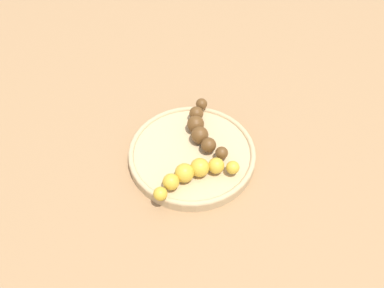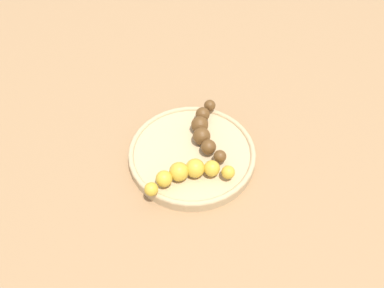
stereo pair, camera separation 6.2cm
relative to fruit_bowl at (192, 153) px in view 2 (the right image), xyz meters
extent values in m
plane|color=#936D47|center=(0.00, 0.00, -0.01)|extent=(2.40, 2.40, 0.00)
cylinder|color=tan|center=(0.00, 0.00, 0.00)|extent=(0.23, 0.23, 0.02)
torus|color=tan|center=(0.00, 0.00, 0.01)|extent=(0.23, 0.23, 0.01)
sphere|color=#593819|center=(0.04, -0.10, 0.02)|extent=(0.02, 0.02, 0.02)
sphere|color=#593819|center=(0.03, -0.07, 0.02)|extent=(0.03, 0.03, 0.03)
sphere|color=#593819|center=(0.02, -0.05, 0.02)|extent=(0.03, 0.03, 0.03)
sphere|color=#593819|center=(0.00, -0.03, 0.02)|extent=(0.03, 0.03, 0.03)
sphere|color=#593819|center=(-0.03, -0.01, 0.02)|extent=(0.03, 0.03, 0.03)
sphere|color=#593819|center=(-0.05, -0.01, 0.02)|extent=(0.02, 0.02, 0.02)
sphere|color=gold|center=(-0.08, 0.01, 0.02)|extent=(0.02, 0.02, 0.02)
sphere|color=gold|center=(-0.06, 0.02, 0.02)|extent=(0.03, 0.03, 0.03)
sphere|color=gold|center=(-0.04, 0.04, 0.02)|extent=(0.03, 0.03, 0.03)
sphere|color=gold|center=(-0.02, 0.06, 0.02)|extent=(0.03, 0.03, 0.03)
sphere|color=gold|center=(-0.01, 0.09, 0.02)|extent=(0.03, 0.03, 0.03)
sphere|color=gold|center=(-0.01, 0.11, 0.02)|extent=(0.02, 0.02, 0.02)
camera|label=1|loc=(-0.21, 0.35, 0.50)|focal=33.17mm
camera|label=2|loc=(-0.26, 0.32, 0.50)|focal=33.17mm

